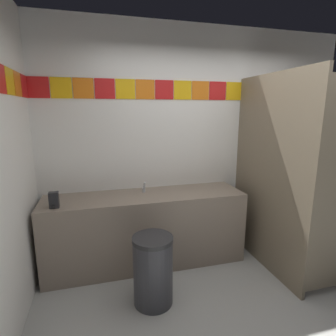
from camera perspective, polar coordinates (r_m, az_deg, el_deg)
name	(u,v)px	position (r m, az deg, el deg)	size (l,w,h in m)	color
ground_plane	(262,327)	(2.72, 19.33, -29.27)	(8.45, 8.45, 0.00)	#9E9E99
wall_back	(198,141)	(3.46, 6.37, 5.73)	(3.84, 0.09, 2.76)	white
vanity_counter	(146,228)	(3.21, -4.68, -12.68)	(2.25, 0.58, 0.83)	gray
faucet_center	(144,188)	(3.13, -5.12, -4.29)	(0.04, 0.10, 0.14)	silver
soap_dispenser	(54,200)	(2.86, -23.07, -6.28)	(0.09, 0.09, 0.16)	black
stall_divider	(298,179)	(3.07, 25.87, -2.10)	(0.92, 1.34, 2.15)	#726651
toilet	(282,226)	(3.85, 23.15, -11.18)	(0.39, 0.49, 0.74)	white
trash_bin	(153,270)	(2.64, -3.21, -20.86)	(0.37, 0.37, 0.66)	#333338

